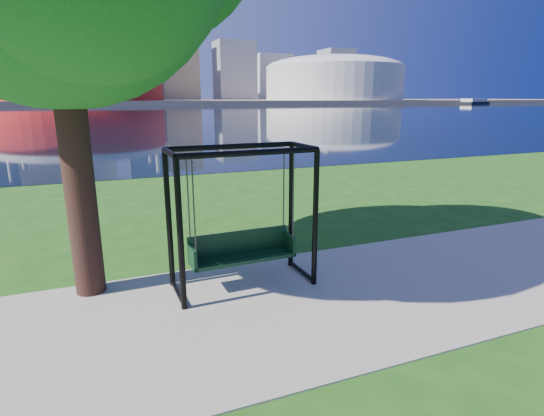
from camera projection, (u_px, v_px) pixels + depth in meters
ground at (285, 291)px, 7.39m from camera, size 900.00×900.00×0.00m
path at (297, 302)px, 6.94m from camera, size 120.00×4.00×0.03m
river at (112, 112)px, 99.08m from camera, size 900.00×180.00×0.02m
far_bank at (102, 101)px, 282.20m from camera, size 900.00×228.00×2.00m
stadium at (80, 75)px, 211.47m from camera, size 83.00×83.00×32.00m
arena at (334, 77)px, 263.04m from camera, size 84.00×84.00×26.56m
skyline at (90, 48)px, 283.93m from camera, size 392.00×66.00×96.50m
swing at (242, 221)px, 7.32m from camera, size 2.46×1.12×2.49m
barge at (474, 101)px, 239.08m from camera, size 29.59×18.93×2.90m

